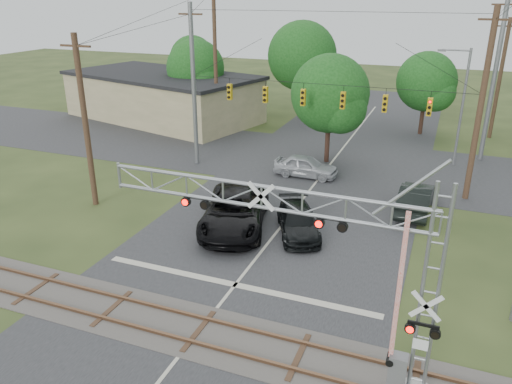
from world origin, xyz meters
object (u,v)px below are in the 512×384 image
at_px(pickup_black, 235,211).
at_px(commercial_building, 163,96).
at_px(crossing_gantry, 322,253).
at_px(sedan_silver, 306,166).
at_px(car_dark, 298,221).
at_px(streetlight, 460,102).
at_px(traffic_signal_span, 336,98).

bearing_deg(pickup_black, commercial_building, 113.81).
bearing_deg(crossing_gantry, sedan_silver, 107.22).
bearing_deg(commercial_building, crossing_gantry, -36.44).
bearing_deg(commercial_building, sedan_silver, -17.01).
bearing_deg(car_dark, crossing_gantry, -93.93).
distance_m(car_dark, sedan_silver, 9.03).
relative_size(crossing_gantry, pickup_black, 1.59).
bearing_deg(sedan_silver, commercial_building, 58.74).
height_order(commercial_building, streetlight, streetlight).
relative_size(crossing_gantry, car_dark, 2.31).
xyz_separation_m(traffic_signal_span, pickup_black, (-3.27, -9.10, -4.75)).
xyz_separation_m(crossing_gantry, sedan_silver, (-5.76, 18.59, -3.82)).
xyz_separation_m(crossing_gantry, car_dark, (-3.65, 9.80, -3.87)).
bearing_deg(crossing_gantry, commercial_building, 128.86).
distance_m(sedan_silver, streetlight, 12.16).
relative_size(traffic_signal_span, commercial_building, 0.91).
bearing_deg(commercial_building, traffic_signal_span, -14.99).
height_order(car_dark, streetlight, streetlight).
bearing_deg(traffic_signal_span, pickup_black, -109.78).
bearing_deg(streetlight, pickup_black, -124.52).
bearing_deg(sedan_silver, streetlight, -55.42).
bearing_deg(car_dark, commercial_building, 111.14).
relative_size(sedan_silver, streetlight, 0.52).
bearing_deg(pickup_black, sedan_silver, 66.17).
bearing_deg(car_dark, sedan_silver, 79.17).
relative_size(car_dark, commercial_building, 0.23).
height_order(traffic_signal_span, sedan_silver, traffic_signal_span).
bearing_deg(pickup_black, crossing_gantry, -68.16).
height_order(car_dark, sedan_silver, sedan_silver).
height_order(sedan_silver, commercial_building, commercial_building).
distance_m(commercial_building, streetlight, 28.39).
relative_size(crossing_gantry, sedan_silver, 2.53).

